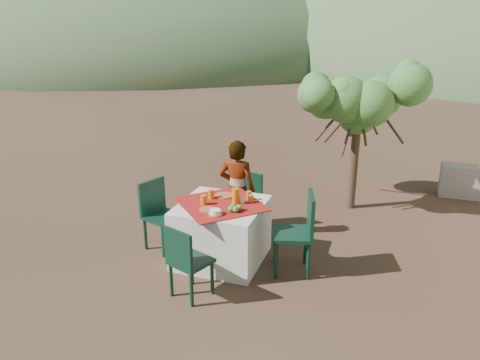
{
  "coord_description": "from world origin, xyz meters",
  "views": [
    {
      "loc": [
        1.5,
        -4.93,
        2.92
      ],
      "look_at": [
        -0.33,
        0.41,
        0.95
      ],
      "focal_mm": 35.0,
      "sensor_mm": 36.0,
      "label": 1
    }
  ],
  "objects_px": {
    "table": "(221,232)",
    "person": "(237,190)",
    "chair_left": "(159,211)",
    "chair_near": "(186,260)",
    "juice_pitcher": "(236,196)",
    "chair_far": "(247,198)",
    "shrub_tree": "(363,108)",
    "chair_right": "(300,229)"
  },
  "relations": [
    {
      "from": "chair_near",
      "to": "table",
      "type": "bearing_deg",
      "value": -71.77
    },
    {
      "from": "person",
      "to": "shrub_tree",
      "type": "xyz_separation_m",
      "value": [
        1.45,
        1.65,
        0.92
      ]
    },
    {
      "from": "juice_pitcher",
      "to": "shrub_tree",
      "type": "bearing_deg",
      "value": 61.2
    },
    {
      "from": "chair_left",
      "to": "person",
      "type": "height_order",
      "value": "person"
    },
    {
      "from": "chair_near",
      "to": "person",
      "type": "height_order",
      "value": "person"
    },
    {
      "from": "juice_pitcher",
      "to": "chair_far",
      "type": "bearing_deg",
      "value": 99.7
    },
    {
      "from": "chair_far",
      "to": "chair_right",
      "type": "bearing_deg",
      "value": -29.69
    },
    {
      "from": "person",
      "to": "table",
      "type": "bearing_deg",
      "value": 90.92
    },
    {
      "from": "chair_far",
      "to": "juice_pitcher",
      "type": "bearing_deg",
      "value": -64.91
    },
    {
      "from": "chair_near",
      "to": "juice_pitcher",
      "type": "xyz_separation_m",
      "value": [
        0.22,
        0.99,
        0.39
      ]
    },
    {
      "from": "shrub_tree",
      "to": "table",
      "type": "bearing_deg",
      "value": -121.39
    },
    {
      "from": "table",
      "to": "shrub_tree",
      "type": "xyz_separation_m",
      "value": [
        1.42,
        2.33,
        1.23
      ]
    },
    {
      "from": "chair_near",
      "to": "chair_left",
      "type": "distance_m",
      "value": 1.31
    },
    {
      "from": "chair_far",
      "to": "table",
      "type": "bearing_deg",
      "value": -75.25
    },
    {
      "from": "chair_near",
      "to": "person",
      "type": "relative_size",
      "value": 0.61
    },
    {
      "from": "table",
      "to": "chair_left",
      "type": "xyz_separation_m",
      "value": [
        -0.9,
        0.06,
        0.13
      ]
    },
    {
      "from": "chair_far",
      "to": "chair_left",
      "type": "xyz_separation_m",
      "value": [
        -0.91,
        -0.93,
        0.05
      ]
    },
    {
      "from": "person",
      "to": "chair_far",
      "type": "bearing_deg",
      "value": -98.41
    },
    {
      "from": "table",
      "to": "chair_near",
      "type": "distance_m",
      "value": 0.94
    },
    {
      "from": "chair_left",
      "to": "shrub_tree",
      "type": "distance_m",
      "value": 3.43
    },
    {
      "from": "chair_left",
      "to": "person",
      "type": "distance_m",
      "value": 1.09
    },
    {
      "from": "chair_right",
      "to": "shrub_tree",
      "type": "xyz_separation_m",
      "value": [
        0.44,
        2.31,
        1.06
      ]
    },
    {
      "from": "juice_pitcher",
      "to": "chair_left",
      "type": "bearing_deg",
      "value": 179.9
    },
    {
      "from": "shrub_tree",
      "to": "juice_pitcher",
      "type": "xyz_separation_m",
      "value": [
        -1.25,
        -2.28,
        -0.75
      ]
    },
    {
      "from": "chair_near",
      "to": "chair_right",
      "type": "distance_m",
      "value": 1.4
    },
    {
      "from": "chair_left",
      "to": "chair_right",
      "type": "relative_size",
      "value": 0.92
    },
    {
      "from": "chair_near",
      "to": "juice_pitcher",
      "type": "distance_m",
      "value": 1.09
    },
    {
      "from": "table",
      "to": "chair_left",
      "type": "bearing_deg",
      "value": 176.38
    },
    {
      "from": "chair_right",
      "to": "juice_pitcher",
      "type": "bearing_deg",
      "value": -108.5
    },
    {
      "from": "chair_right",
      "to": "chair_left",
      "type": "bearing_deg",
      "value": -107.04
    },
    {
      "from": "table",
      "to": "chair_right",
      "type": "bearing_deg",
      "value": 1.01
    },
    {
      "from": "table",
      "to": "juice_pitcher",
      "type": "relative_size",
      "value": 6.64
    },
    {
      "from": "table",
      "to": "chair_near",
      "type": "xyz_separation_m",
      "value": [
        -0.04,
        -0.94,
        0.09
      ]
    },
    {
      "from": "table",
      "to": "person",
      "type": "relative_size",
      "value": 0.94
    },
    {
      "from": "table",
      "to": "chair_right",
      "type": "distance_m",
      "value": 1.0
    },
    {
      "from": "table",
      "to": "chair_left",
      "type": "distance_m",
      "value": 0.91
    },
    {
      "from": "chair_left",
      "to": "shrub_tree",
      "type": "relative_size",
      "value": 0.45
    },
    {
      "from": "table",
      "to": "chair_near",
      "type": "height_order",
      "value": "chair_near"
    },
    {
      "from": "chair_left",
      "to": "shrub_tree",
      "type": "bearing_deg",
      "value": -25.78
    },
    {
      "from": "person",
      "to": "shrub_tree",
      "type": "distance_m",
      "value": 2.38
    },
    {
      "from": "chair_near",
      "to": "chair_left",
      "type": "height_order",
      "value": "chair_left"
    },
    {
      "from": "table",
      "to": "chair_far",
      "type": "height_order",
      "value": "chair_far"
    }
  ]
}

